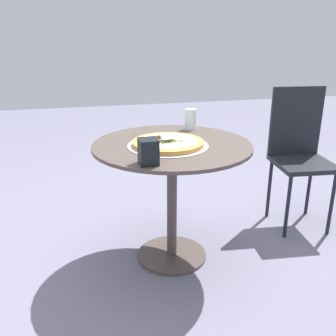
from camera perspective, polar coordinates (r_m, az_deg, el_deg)
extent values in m
plane|color=slate|center=(2.34, 0.56, -13.14)|extent=(10.00, 10.00, 0.00)
cylinder|color=#4E423A|center=(2.04, 0.63, 3.47)|extent=(0.87, 0.87, 0.02)
cylinder|color=#4E423A|center=(2.16, 0.60, -5.29)|extent=(0.06, 0.06, 0.67)
cylinder|color=#4E423A|center=(2.33, 0.56, -12.96)|extent=(0.41, 0.41, 0.02)
cylinder|color=silver|center=(2.00, 0.00, 3.42)|extent=(0.43, 0.43, 0.00)
cylinder|color=#D08D43|center=(1.99, 0.00, 3.79)|extent=(0.38, 0.38, 0.02)
cylinder|color=#F1E79C|center=(1.99, 0.00, 4.14)|extent=(0.31, 0.31, 0.00)
sphere|color=silver|center=(1.98, 2.07, 4.23)|extent=(0.02, 0.02, 0.02)
sphere|color=#287322|center=(1.96, -1.62, 4.04)|extent=(0.02, 0.02, 0.02)
sphere|color=#2F7325|center=(2.02, -1.33, 4.48)|extent=(0.01, 0.01, 0.01)
sphere|color=silver|center=(2.00, -2.48, 4.42)|extent=(0.02, 0.02, 0.02)
sphere|color=#2F6D31|center=(2.06, -0.53, 4.82)|extent=(0.01, 0.01, 0.01)
sphere|color=#376C21|center=(1.99, -0.59, 4.34)|extent=(0.02, 0.02, 0.02)
sphere|color=#257328|center=(1.96, 0.28, 4.12)|extent=(0.02, 0.02, 0.02)
sphere|color=silver|center=(2.10, -0.03, 5.12)|extent=(0.02, 0.02, 0.02)
cube|color=silver|center=(1.98, 0.11, 4.70)|extent=(0.10, 0.12, 0.00)
cube|color=brown|center=(1.94, -2.66, 4.53)|extent=(0.04, 0.11, 0.02)
cylinder|color=white|center=(2.33, 3.45, 7.37)|extent=(0.07, 0.07, 0.13)
cube|color=black|center=(1.71, -2.99, 2.49)|extent=(0.09, 0.09, 0.12)
cube|color=black|center=(2.65, 19.77, 0.60)|extent=(0.40, 0.40, 0.03)
cube|color=black|center=(2.73, 18.78, 6.72)|extent=(0.06, 0.36, 0.47)
cylinder|color=black|center=(2.68, 23.51, -5.03)|extent=(0.02, 0.02, 0.44)
cylinder|color=black|center=(2.54, 17.64, -5.64)|extent=(0.02, 0.02, 0.44)
cylinder|color=black|center=(2.92, 20.55, -2.62)|extent=(0.02, 0.02, 0.44)
cylinder|color=black|center=(2.79, 15.07, -3.03)|extent=(0.02, 0.02, 0.44)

